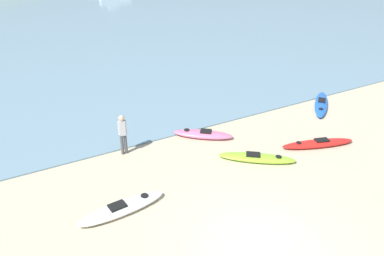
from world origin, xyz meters
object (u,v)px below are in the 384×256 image
(kayak_on_sand_3, at_px, (122,208))
(person_near_waterline, at_px, (123,132))
(kayak_on_sand_0, at_px, (321,104))
(kayak_on_sand_1, at_px, (318,143))
(kayak_on_sand_2, at_px, (257,158))
(kayak_on_sand_5, at_px, (203,134))

(kayak_on_sand_3, bearing_deg, person_near_waterline, 68.59)
(kayak_on_sand_0, height_order, kayak_on_sand_1, kayak_on_sand_1)
(kayak_on_sand_1, relative_size, kayak_on_sand_2, 1.15)
(kayak_on_sand_3, xyz_separation_m, person_near_waterline, (1.32, 3.37, 0.84))
(kayak_on_sand_0, bearing_deg, kayak_on_sand_2, -157.59)
(kayak_on_sand_0, xyz_separation_m, kayak_on_sand_5, (-7.02, 0.13, 0.02))
(kayak_on_sand_0, height_order, kayak_on_sand_5, kayak_on_sand_5)
(kayak_on_sand_3, distance_m, kayak_on_sand_5, 5.65)
(kayak_on_sand_2, bearing_deg, person_near_waterline, 144.92)
(kayak_on_sand_1, bearing_deg, kayak_on_sand_2, 173.00)
(kayak_on_sand_2, distance_m, kayak_on_sand_3, 5.66)
(kayak_on_sand_1, relative_size, kayak_on_sand_3, 1.06)
(kayak_on_sand_0, relative_size, kayak_on_sand_1, 0.93)
(kayak_on_sand_1, xyz_separation_m, person_near_waterline, (-7.25, 3.40, 0.84))
(person_near_waterline, bearing_deg, kayak_on_sand_3, -111.41)
(kayak_on_sand_0, distance_m, person_near_waterline, 10.53)
(kayak_on_sand_3, bearing_deg, kayak_on_sand_0, 13.65)
(kayak_on_sand_0, relative_size, kayak_on_sand_2, 1.07)
(kayak_on_sand_1, height_order, kayak_on_sand_3, kayak_on_sand_3)
(kayak_on_sand_1, bearing_deg, kayak_on_sand_0, 41.84)
(kayak_on_sand_0, bearing_deg, kayak_on_sand_3, -166.35)
(person_near_waterline, bearing_deg, kayak_on_sand_1, -25.13)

